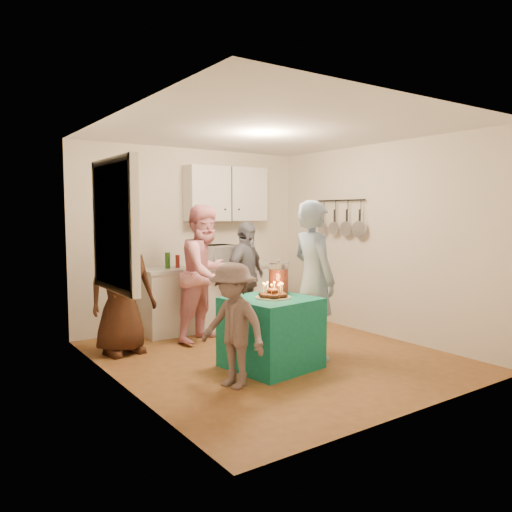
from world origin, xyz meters
TOP-DOWN VIEW (x-y plane):
  - floor at (0.00, 0.00)m, footprint 4.00×4.00m
  - ceiling at (0.00, 0.00)m, footprint 4.00×4.00m
  - back_wall at (0.00, 2.00)m, footprint 3.60×3.60m
  - left_wall at (-1.80, 0.00)m, footprint 4.00×4.00m
  - right_wall at (1.80, 0.00)m, footprint 4.00×4.00m
  - window_night at (-1.77, 0.30)m, footprint 0.04×1.00m
  - counter at (0.20, 1.70)m, footprint 2.20×0.58m
  - countertop at (0.20, 1.70)m, footprint 2.24×0.62m
  - upper_cabinet at (0.50, 1.85)m, footprint 1.30×0.30m
  - pot_rack at (1.72, 0.70)m, footprint 0.12×1.00m
  - microwave at (0.21, 1.70)m, footprint 0.54×0.38m
  - party_table at (-0.27, -0.32)m, footprint 0.96×0.96m
  - donut_cake at (-0.27, -0.35)m, footprint 0.38×0.38m
  - punch_jar at (-0.03, -0.14)m, footprint 0.22×0.22m
  - man_birthday at (0.35, -0.30)m, footprint 0.51×0.71m
  - woman_back_left at (-1.40, 1.12)m, footprint 0.85×0.61m
  - woman_back_center at (-0.29, 1.08)m, footprint 1.07×0.97m
  - woman_back_right at (0.42, 1.21)m, footprint 0.98×0.73m
  - child_near_left at (-0.93, -0.61)m, footprint 0.62×0.86m

SIDE VIEW (x-z plane):
  - floor at x=0.00m, z-range 0.00..0.00m
  - party_table at x=-0.27m, z-range 0.00..0.76m
  - counter at x=0.20m, z-range 0.00..0.86m
  - child_near_left at x=-0.93m, z-range 0.00..1.20m
  - woman_back_right at x=0.42m, z-range 0.00..1.55m
  - woman_back_left at x=-1.40m, z-range 0.00..1.64m
  - donut_cake at x=-0.27m, z-range 0.76..0.94m
  - countertop at x=0.20m, z-range 0.86..0.91m
  - woman_back_center at x=-0.29m, z-range 0.00..1.78m
  - man_birthday at x=0.35m, z-range 0.00..1.81m
  - punch_jar at x=-0.03m, z-range 0.76..1.10m
  - microwave at x=0.21m, z-range 0.91..1.20m
  - back_wall at x=0.00m, z-range 1.30..1.30m
  - left_wall at x=-1.80m, z-range 1.30..1.30m
  - right_wall at x=1.80m, z-range 1.30..1.30m
  - window_night at x=-1.77m, z-range 0.95..2.15m
  - pot_rack at x=1.72m, z-range 1.30..1.90m
  - upper_cabinet at x=0.50m, z-range 1.55..2.35m
  - ceiling at x=0.00m, z-range 2.60..2.60m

